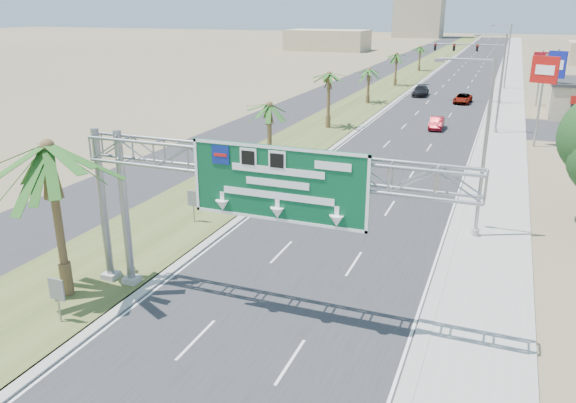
# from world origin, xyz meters

# --- Properties ---
(road) EXTENTS (12.00, 300.00, 0.02)m
(road) POSITION_xyz_m (0.00, 110.00, 0.01)
(road) COLOR #28282B
(road) RESTS_ON ground
(sidewalk_right) EXTENTS (4.00, 300.00, 0.10)m
(sidewalk_right) POSITION_xyz_m (8.50, 110.00, 0.05)
(sidewalk_right) COLOR #9E9B93
(sidewalk_right) RESTS_ON ground
(median_grass) EXTENTS (7.00, 300.00, 0.12)m
(median_grass) POSITION_xyz_m (-10.00, 110.00, 0.06)
(median_grass) COLOR #414F23
(median_grass) RESTS_ON ground
(opposing_road) EXTENTS (8.00, 300.00, 0.02)m
(opposing_road) POSITION_xyz_m (-17.00, 110.00, 0.01)
(opposing_road) COLOR #28282B
(opposing_road) RESTS_ON ground
(sign_gantry) EXTENTS (16.75, 1.24, 7.50)m
(sign_gantry) POSITION_xyz_m (-1.06, 9.93, 6.06)
(sign_gantry) COLOR gray
(sign_gantry) RESTS_ON ground
(palm_near) EXTENTS (5.70, 5.70, 8.35)m
(palm_near) POSITION_xyz_m (-9.20, 8.00, 6.93)
(palm_near) COLOR brown
(palm_near) RESTS_ON ground
(palm_row_b) EXTENTS (3.99, 3.99, 5.95)m
(palm_row_b) POSITION_xyz_m (-9.50, 32.00, 4.90)
(palm_row_b) COLOR brown
(palm_row_b) RESTS_ON ground
(palm_row_c) EXTENTS (3.99, 3.99, 6.75)m
(palm_row_c) POSITION_xyz_m (-9.50, 48.00, 5.66)
(palm_row_c) COLOR brown
(palm_row_c) RESTS_ON ground
(palm_row_d) EXTENTS (3.99, 3.99, 5.45)m
(palm_row_d) POSITION_xyz_m (-9.50, 66.00, 4.42)
(palm_row_d) COLOR brown
(palm_row_d) RESTS_ON ground
(palm_row_e) EXTENTS (3.99, 3.99, 6.15)m
(palm_row_e) POSITION_xyz_m (-9.50, 85.00, 5.09)
(palm_row_e) COLOR brown
(palm_row_e) RESTS_ON ground
(palm_row_f) EXTENTS (3.99, 3.99, 5.75)m
(palm_row_f) POSITION_xyz_m (-9.50, 110.00, 4.71)
(palm_row_f) COLOR brown
(palm_row_f) RESTS_ON ground
(streetlight_near) EXTENTS (3.27, 0.44, 10.00)m
(streetlight_near) POSITION_xyz_m (7.30, 22.00, 4.69)
(streetlight_near) COLOR gray
(streetlight_near) RESTS_ON ground
(streetlight_mid) EXTENTS (3.27, 0.44, 10.00)m
(streetlight_mid) POSITION_xyz_m (7.30, 52.00, 4.69)
(streetlight_mid) COLOR gray
(streetlight_mid) RESTS_ON ground
(streetlight_far) EXTENTS (3.27, 0.44, 10.00)m
(streetlight_far) POSITION_xyz_m (7.30, 88.00, 4.69)
(streetlight_far) COLOR gray
(streetlight_far) RESTS_ON ground
(signal_mast) EXTENTS (10.28, 0.71, 8.00)m
(signal_mast) POSITION_xyz_m (5.17, 71.97, 4.85)
(signal_mast) COLOR gray
(signal_mast) RESTS_ON ground
(median_signback_a) EXTENTS (0.75, 0.08, 2.08)m
(median_signback_a) POSITION_xyz_m (-7.80, 6.00, 1.45)
(median_signback_a) COLOR gray
(median_signback_a) RESTS_ON ground
(median_signback_b) EXTENTS (0.75, 0.08, 2.08)m
(median_signback_b) POSITION_xyz_m (-8.50, 18.00, 1.45)
(median_signback_b) COLOR gray
(median_signback_b) RESTS_ON ground
(building_distant_left) EXTENTS (24.00, 14.00, 6.00)m
(building_distant_left) POSITION_xyz_m (-45.00, 160.00, 3.00)
(building_distant_left) COLOR tan
(building_distant_left) RESTS_ON ground
(car_left_lane) EXTENTS (2.00, 4.19, 1.38)m
(car_left_lane) POSITION_xyz_m (-2.00, 28.72, 0.69)
(car_left_lane) COLOR black
(car_left_lane) RESTS_ON ground
(car_mid_lane) EXTENTS (1.52, 4.01, 1.31)m
(car_mid_lane) POSITION_xyz_m (1.50, 51.84, 0.65)
(car_mid_lane) COLOR maroon
(car_mid_lane) RESTS_ON ground
(car_right_lane) EXTENTS (2.37, 4.70, 1.28)m
(car_right_lane) POSITION_xyz_m (2.57, 70.77, 0.64)
(car_right_lane) COLOR gray
(car_right_lane) RESTS_ON ground
(car_far) EXTENTS (2.27, 5.22, 1.49)m
(car_far) POSITION_xyz_m (-3.85, 75.51, 0.75)
(car_far) COLOR black
(car_far) RESTS_ON ground
(pole_sign_red_near) EXTENTS (2.32, 1.23, 8.49)m
(pole_sign_red_near) POSITION_xyz_m (11.12, 47.11, 6.64)
(pole_sign_red_near) COLOR gray
(pole_sign_red_near) RESTS_ON ground
(pole_sign_blue) EXTENTS (1.96, 1.06, 8.04)m
(pole_sign_blue) POSITION_xyz_m (13.00, 61.67, 5.99)
(pole_sign_blue) COLOR gray
(pole_sign_blue) RESTS_ON ground
(pole_sign_red_far) EXTENTS (2.22, 0.53, 7.16)m
(pole_sign_red_far) POSITION_xyz_m (11.87, 72.22, 5.59)
(pole_sign_red_far) COLOR gray
(pole_sign_red_far) RESTS_ON ground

